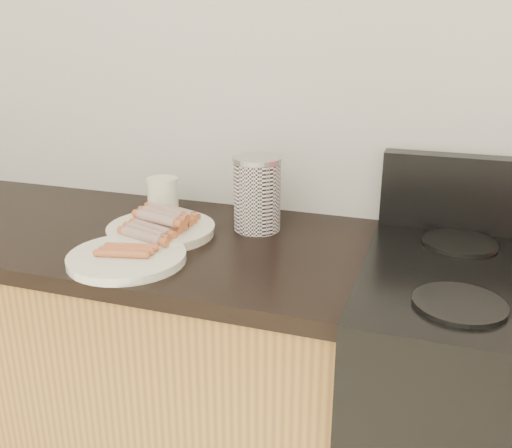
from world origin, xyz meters
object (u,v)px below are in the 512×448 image
(main_plate, at_px, (161,231))
(canister, at_px, (257,194))
(side_plate, at_px, (127,258))
(mug, at_px, (163,197))

(main_plate, relative_size, canister, 1.40)
(side_plate, height_order, canister, canister)
(side_plate, height_order, mug, mug)
(main_plate, xyz_separation_m, side_plate, (0.01, -0.19, 0.00))
(main_plate, distance_m, canister, 0.27)
(main_plate, xyz_separation_m, mug, (-0.07, 0.15, 0.05))
(main_plate, height_order, side_plate, side_plate)
(main_plate, bearing_deg, canister, 28.14)
(main_plate, height_order, mug, mug)
(canister, height_order, mug, canister)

